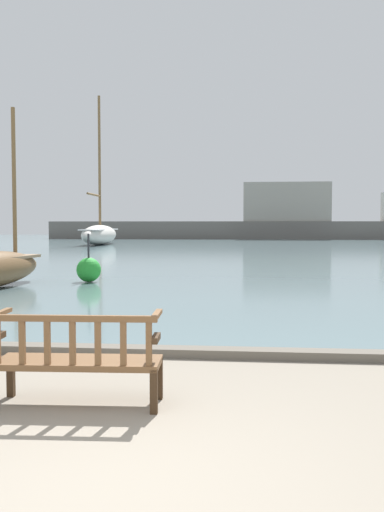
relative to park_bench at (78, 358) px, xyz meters
name	(u,v)px	position (x,y,z in m)	size (l,w,h in m)	color
ground_plane	(92,489)	(0.61, -1.69, -0.47)	(160.00, 160.00, 0.00)	gray
harbor_water	(235,245)	(0.61, 42.31, -0.43)	(100.00, 80.00, 0.08)	slate
quay_edge_kerb	(170,352)	(0.61, 2.16, -0.41)	(40.00, 0.30, 0.12)	#675F54
park_bench	(78,358)	(0.00, 0.00, 0.00)	(1.62, 0.59, 0.92)	#3D2A19
sailboat_distant_harbor	(100,233)	(-10.41, 40.23, 0.52)	(2.44, 8.94, 12.06)	silver
channel_buoy	(89,270)	(-2.97, 10.84, -0.03)	(0.71, 0.71, 1.41)	green
far_breakwater	(253,222)	(2.24, 58.66, 1.46)	(42.96, 2.40, 6.36)	#66605B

